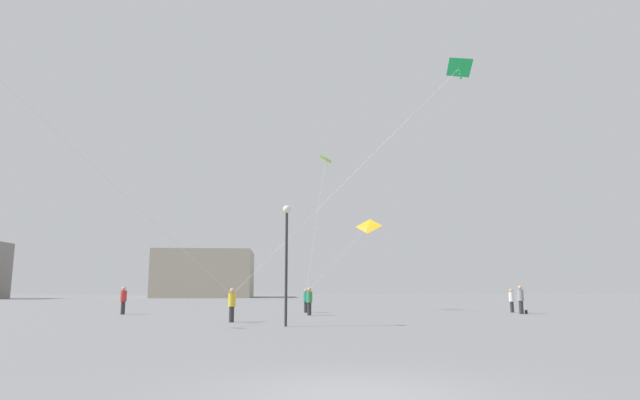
# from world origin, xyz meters

# --- Properties ---
(ground_plane) EXTENTS (300.00, 300.00, 0.00)m
(ground_plane) POSITION_xyz_m (0.00, 0.00, 0.00)
(ground_plane) COLOR slate
(person_in_grey) EXTENTS (0.39, 0.39, 1.79)m
(person_in_grey) POSITION_xyz_m (13.06, 25.55, 0.98)
(person_in_grey) COLOR #2D2D33
(person_in_grey) RESTS_ON ground_plane
(person_in_teal) EXTENTS (0.35, 0.35, 1.59)m
(person_in_teal) POSITION_xyz_m (-0.67, 27.90, 0.87)
(person_in_teal) COLOR #2D2D33
(person_in_teal) RESTS_ON ground_plane
(person_in_yellow) EXTENTS (0.35, 0.35, 1.63)m
(person_in_yellow) POSITION_xyz_m (-4.27, 17.72, 0.89)
(person_in_yellow) COLOR #2D2D33
(person_in_yellow) RESTS_ON ground_plane
(person_in_green) EXTENTS (0.36, 0.36, 1.66)m
(person_in_green) POSITION_xyz_m (-0.46, 24.23, 0.91)
(person_in_green) COLOR #2D2D33
(person_in_green) RESTS_ON ground_plane
(person_in_white) EXTENTS (0.35, 0.35, 1.59)m
(person_in_white) POSITION_xyz_m (13.34, 27.78, 0.87)
(person_in_white) COLOR #2D2D33
(person_in_white) RESTS_ON ground_plane
(person_in_red) EXTENTS (0.38, 0.38, 1.73)m
(person_in_red) POSITION_xyz_m (-12.16, 25.77, 0.95)
(person_in_red) COLOR #2D2D33
(person_in_red) RESTS_ON ground_plane
(kite_lime_delta) EXTENTS (2.08, 2.19, 10.07)m
(kite_lime_delta) POSITION_xyz_m (0.75, 29.34, 10.85)
(kite_lime_delta) COLOR #8CD12D
(kite_amber_delta) EXTENTS (5.62, 4.43, 5.46)m
(kite_amber_delta) POSITION_xyz_m (4.08, 31.72, 6.25)
(kite_amber_delta) COLOR yellow
(kite_emerald_delta) EXTENTS (10.75, 5.56, 10.00)m
(kite_emerald_delta) POSITION_xyz_m (5.64, 13.03, 10.75)
(kite_emerald_delta) COLOR green
(building_centre_hall) EXTENTS (17.80, 18.50, 8.41)m
(building_centre_hall) POSITION_xyz_m (-19.00, 91.10, 4.21)
(building_centre_hall) COLOR #B2A893
(building_centre_hall) RESTS_ON ground_plane
(lamppost_east) EXTENTS (0.36, 0.36, 5.24)m
(lamppost_east) POSITION_xyz_m (-1.56, 14.81, 3.49)
(lamppost_east) COLOR #2D2D30
(lamppost_east) RESTS_ON ground_plane
(handbag_beside_flyer) EXTENTS (0.27, 0.35, 0.24)m
(handbag_beside_flyer) POSITION_xyz_m (13.41, 25.65, 0.12)
(handbag_beside_flyer) COLOR black
(handbag_beside_flyer) RESTS_ON ground_plane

